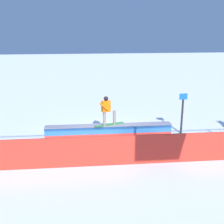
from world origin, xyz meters
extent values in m
plane|color=white|center=(0.00, 0.00, 0.00)|extent=(120.00, 120.00, 0.00)
cube|color=#2B6BB7|center=(0.00, 0.00, 0.29)|extent=(6.26, 0.68, 0.58)
cube|color=red|center=(0.00, 0.00, 0.14)|extent=(6.27, 0.69, 0.14)
cube|color=gray|center=(0.00, 0.00, 0.60)|extent=(6.26, 0.74, 0.04)
cube|color=#368044|center=(-0.02, 0.00, 0.63)|extent=(1.60, 0.75, 0.01)
cylinder|color=gray|center=(0.23, 0.08, 0.98)|extent=(0.18, 0.18, 0.69)
cylinder|color=gray|center=(-0.28, -0.08, 0.98)|extent=(0.18, 0.18, 0.69)
cube|color=orange|center=(0.15, 0.05, 1.59)|extent=(0.45, 0.35, 0.54)
sphere|color=black|center=(0.15, 0.05, 1.96)|extent=(0.22, 0.22, 0.22)
cylinder|color=orange|center=(0.27, 0.27, 1.61)|extent=(0.47, 0.22, 0.45)
cylinder|color=orange|center=(0.10, -0.13, 1.61)|extent=(0.13, 0.12, 0.55)
cube|color=red|center=(0.00, 3.12, 0.60)|extent=(11.43, 0.52, 1.21)
cylinder|color=#262628|center=(-3.75, 0.04, 0.89)|extent=(0.10, 0.10, 1.79)
cube|color=blue|center=(-3.75, 0.04, 1.94)|extent=(0.40, 0.04, 0.30)
camera|label=1|loc=(1.68, 12.82, 4.94)|focal=44.26mm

